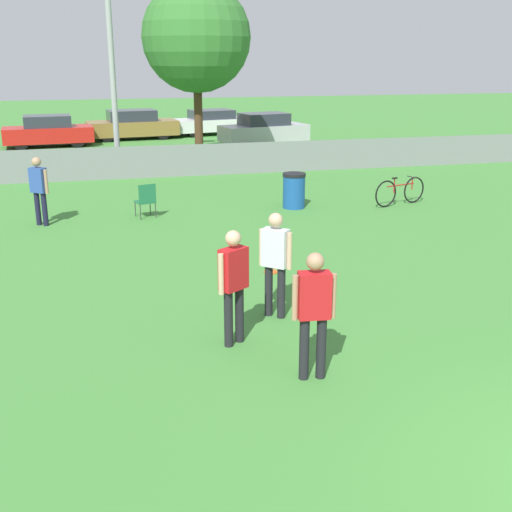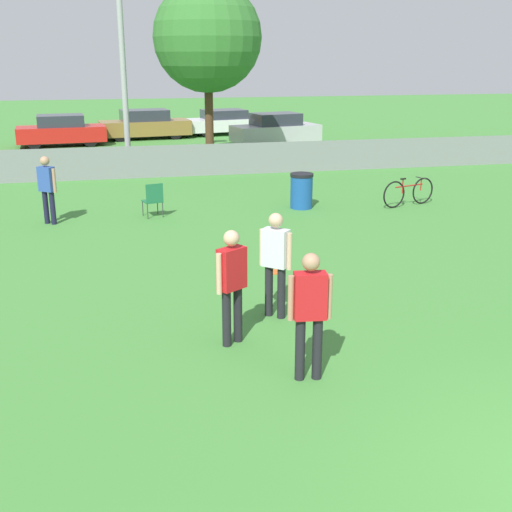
# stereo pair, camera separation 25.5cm
# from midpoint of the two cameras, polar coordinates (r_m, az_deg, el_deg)

# --- Properties ---
(fence_backline) EXTENTS (23.71, 0.07, 1.21)m
(fence_backline) POSITION_cam_midpoint_polar(r_m,az_deg,el_deg) (22.96, -2.16, 8.65)
(fence_backline) COLOR gray
(fence_backline) RESTS_ON ground_plane
(tree_near_pole) EXTENTS (4.02, 4.02, 6.69)m
(tree_near_pole) POSITION_cam_midpoint_polar(r_m,az_deg,el_deg) (24.98, -5.64, 18.77)
(tree_near_pole) COLOR #4C331E
(tree_near_pole) RESTS_ON ground_plane
(player_receiver_white) EXTENTS (0.45, 0.44, 1.73)m
(player_receiver_white) POSITION_cam_midpoint_polar(r_m,az_deg,el_deg) (10.14, 1.01, -0.11)
(player_receiver_white) COLOR black
(player_receiver_white) RESTS_ON ground_plane
(player_defender_red) EXTENTS (0.57, 0.26, 1.73)m
(player_defender_red) POSITION_cam_midpoint_polar(r_m,az_deg,el_deg) (8.20, 4.28, -4.52)
(player_defender_red) COLOR black
(player_defender_red) RESTS_ON ground_plane
(player_thrower_red) EXTENTS (0.49, 0.41, 1.73)m
(player_thrower_red) POSITION_cam_midpoint_polar(r_m,az_deg,el_deg) (9.17, -2.80, -2.06)
(player_thrower_red) COLOR black
(player_thrower_red) RESTS_ON ground_plane
(spectator_in_blue) EXTENTS (0.46, 0.41, 1.70)m
(spectator_in_blue) POSITION_cam_midpoint_polar(r_m,az_deg,el_deg) (16.72, -19.16, 5.88)
(spectator_in_blue) COLOR #191933
(spectator_in_blue) RESTS_ON ground_plane
(frisbee_disc) EXTENTS (0.27, 0.27, 0.03)m
(frisbee_disc) POSITION_cam_midpoint_polar(r_m,az_deg,el_deg) (12.54, 0.74, -1.41)
(frisbee_disc) COLOR #E5591E
(frisbee_disc) RESTS_ON ground_plane
(folding_chair_sideline) EXTENTS (0.56, 0.56, 0.90)m
(folding_chair_sideline) POSITION_cam_midpoint_polar(r_m,az_deg,el_deg) (16.91, -10.18, 5.01)
(folding_chair_sideline) COLOR #333338
(folding_chair_sideline) RESTS_ON ground_plane
(bicycle_sideline) EXTENTS (1.75, 0.64, 0.81)m
(bicycle_sideline) POSITION_cam_midpoint_polar(r_m,az_deg,el_deg) (18.56, 12.31, 5.63)
(bicycle_sideline) COLOR black
(bicycle_sideline) RESTS_ON ground_plane
(trash_bin) EXTENTS (0.64, 0.64, 0.97)m
(trash_bin) POSITION_cam_midpoint_polar(r_m,az_deg,el_deg) (17.80, 2.98, 5.84)
(trash_bin) COLOR #194C99
(trash_bin) RESTS_ON ground_plane
(parked_car_red) EXTENTS (4.10, 2.05, 1.42)m
(parked_car_red) POSITION_cam_midpoint_polar(r_m,az_deg,el_deg) (31.52, -18.22, 10.48)
(parked_car_red) COLOR black
(parked_car_red) RESTS_ON ground_plane
(parked_car_tan) EXTENTS (4.62, 2.29, 1.44)m
(parked_car_tan) POSITION_cam_midpoint_polar(r_m,az_deg,el_deg) (33.34, -11.16, 11.35)
(parked_car_tan) COLOR black
(parked_car_tan) RESTS_ON ground_plane
(parked_car_white) EXTENTS (4.41, 2.61, 1.29)m
(parked_car_white) POSITION_cam_midpoint_polar(r_m,az_deg,el_deg) (34.80, -4.19, 11.79)
(parked_car_white) COLOR black
(parked_car_white) RESTS_ON ground_plane
(parked_car_silver) EXTENTS (4.34, 2.48, 1.46)m
(parked_car_silver) POSITION_cam_midpoint_polar(r_m,az_deg,el_deg) (30.72, 0.46, 11.17)
(parked_car_silver) COLOR black
(parked_car_silver) RESTS_ON ground_plane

